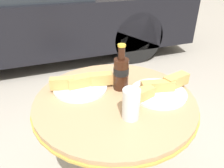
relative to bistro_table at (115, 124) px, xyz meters
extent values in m
cylinder|color=gold|center=(0.00, 0.00, -0.20)|extent=(0.07, 0.07, 0.65)
cylinder|color=gold|center=(0.00, 0.00, 0.12)|extent=(0.70, 0.70, 0.01)
cylinder|color=tan|center=(0.00, 0.00, 0.13)|extent=(0.69, 0.69, 0.02)
cylinder|color=#33190F|center=(0.05, 0.07, 0.22)|extent=(0.07, 0.07, 0.14)
cylinder|color=black|center=(0.05, 0.07, 0.23)|extent=(0.07, 0.07, 0.03)
cylinder|color=#33190F|center=(0.05, 0.07, 0.32)|extent=(0.03, 0.03, 0.06)
cylinder|color=gold|center=(0.05, 0.07, 0.35)|extent=(0.03, 0.03, 0.01)
cylinder|color=silver|center=(0.01, -0.14, 0.19)|extent=(0.06, 0.06, 0.09)
cylinder|color=silver|center=(0.01, -0.14, 0.20)|extent=(0.07, 0.07, 0.12)
cylinder|color=white|center=(-0.12, 0.13, 0.15)|extent=(0.24, 0.24, 0.01)
cube|color=white|center=(-0.12, 0.13, 0.16)|extent=(0.16, 0.16, 0.00)
cube|color=tan|center=(-0.20, 0.14, 0.18)|extent=(0.11, 0.06, 0.05)
cube|color=tan|center=(-0.12, 0.13, 0.18)|extent=(0.11, 0.06, 0.05)
cube|color=tan|center=(-0.02, 0.12, 0.18)|extent=(0.11, 0.06, 0.05)
cylinder|color=white|center=(0.19, -0.04, 0.15)|extent=(0.25, 0.25, 0.01)
cube|color=white|center=(0.19, -0.04, 0.16)|extent=(0.20, 0.20, 0.00)
cube|color=tan|center=(0.10, -0.06, 0.18)|extent=(0.11, 0.07, 0.04)
cube|color=tan|center=(0.19, -0.03, 0.18)|extent=(0.15, 0.07, 0.04)
cube|color=tan|center=(0.29, -0.02, 0.18)|extent=(0.13, 0.08, 0.05)
cube|color=black|center=(-0.40, 2.55, -0.05)|extent=(4.39, 1.84, 0.62)
cylinder|color=black|center=(0.96, 3.36, -0.21)|extent=(0.66, 0.22, 0.66)
cylinder|color=black|center=(0.96, 1.74, -0.21)|extent=(0.66, 0.22, 0.66)
camera|label=1|loc=(-0.28, -0.73, 0.66)|focal=35.00mm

